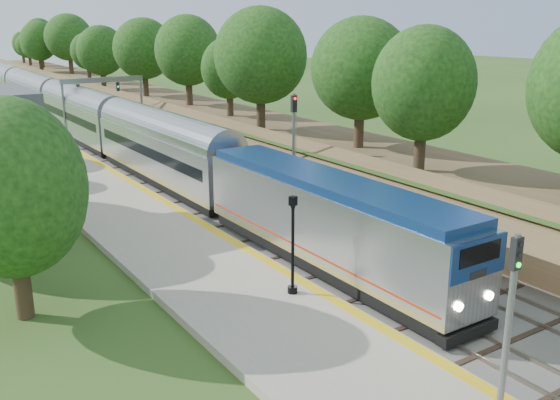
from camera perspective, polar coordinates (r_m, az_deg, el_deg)
trackbed at (r=71.43m, az=-17.21°, el=6.03°), size 9.50×170.00×0.28m
platform at (r=29.10m, az=-5.62°, el=-7.29°), size 6.40×68.00×0.38m
yellow_stripe at (r=30.33m, az=-0.85°, el=-5.80°), size 0.55×68.00×0.01m
embankment at (r=73.87m, az=-11.08°, el=8.24°), size 10.64×170.00×11.70m
signal_gantry at (r=66.18m, az=-15.89°, el=9.55°), size 8.40×0.38×6.20m
trees_behind_platform at (r=29.97m, az=-20.26°, el=1.24°), size 7.82×53.32×7.21m
train at (r=65.11m, az=-17.60°, el=7.03°), size 2.97×99.01×4.37m
lamppost_far at (r=26.49m, az=1.17°, el=-4.66°), size 0.43×0.43×4.33m
signal_platform at (r=19.36m, az=20.30°, el=-8.98°), size 0.33×0.26×5.62m
signal_farside at (r=42.26m, az=1.26°, el=6.08°), size 0.38×0.30×6.91m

